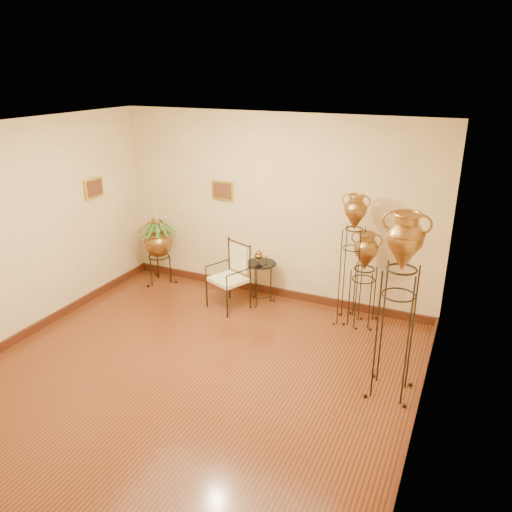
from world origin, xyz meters
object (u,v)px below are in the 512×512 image
at_px(amphora_tall, 352,259).
at_px(amphora_mid, 398,306).
at_px(planter_urn, 158,240).
at_px(armchair, 228,277).
at_px(side_table, 261,282).

bearing_deg(amphora_tall, amphora_mid, -59.20).
relative_size(planter_urn, armchair, 1.35).
xyz_separation_m(amphora_mid, side_table, (-2.21, 1.47, -0.72)).
bearing_deg(amphora_mid, armchair, 156.76).
height_order(amphora_tall, armchair, amphora_tall).
height_order(planter_urn, side_table, planter_urn).
bearing_deg(planter_urn, amphora_mid, -19.95).
distance_m(planter_urn, armchair, 1.54).
distance_m(amphora_mid, planter_urn, 4.32).
bearing_deg(side_table, planter_urn, -179.98).
bearing_deg(amphora_tall, planter_urn, 178.66).
bearing_deg(amphora_tall, armchair, -170.58).
bearing_deg(amphora_mid, side_table, 146.33).
bearing_deg(armchair, amphora_tall, 32.35).
distance_m(amphora_tall, side_table, 1.51).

